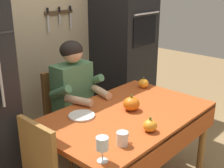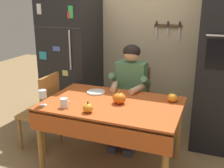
{
  "view_description": "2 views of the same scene",
  "coord_description": "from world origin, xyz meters",
  "px_view_note": "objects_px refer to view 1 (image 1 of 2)",
  "views": [
    {
      "loc": [
        -1.71,
        -1.28,
        1.77
      ],
      "look_at": [
        -0.07,
        0.18,
        0.99
      ],
      "focal_mm": 47.97,
      "sensor_mm": 36.0,
      "label": 1
    },
    {
      "loc": [
        0.95,
        -2.33,
        1.75
      ],
      "look_at": [
        -0.05,
        0.23,
        0.9
      ],
      "focal_mm": 43.44,
      "sensor_mm": 36.0,
      "label": 2
    }
  ],
  "objects_px": {
    "coffee_mug": "(122,138)",
    "wall_oven": "(124,41)",
    "dining_table": "(128,123)",
    "pumpkin_large": "(143,83)",
    "seated_person": "(78,95)",
    "chair_behind_person": "(66,112)",
    "serving_tray": "(82,116)",
    "pumpkin_medium": "(131,104)",
    "wine_glass": "(102,145)",
    "pumpkin_small": "(150,126)"
  },
  "relations": [
    {
      "from": "coffee_mug",
      "to": "wine_glass",
      "type": "bearing_deg",
      "value": -171.84
    },
    {
      "from": "dining_table",
      "to": "pumpkin_medium",
      "type": "height_order",
      "value": "pumpkin_medium"
    },
    {
      "from": "wine_glass",
      "to": "pumpkin_small",
      "type": "xyz_separation_m",
      "value": [
        0.49,
        0.0,
        -0.07
      ]
    },
    {
      "from": "wall_oven",
      "to": "wine_glass",
      "type": "xyz_separation_m",
      "value": [
        -1.66,
        -1.22,
        -0.2
      ]
    },
    {
      "from": "wall_oven",
      "to": "seated_person",
      "type": "relative_size",
      "value": 1.69
    },
    {
      "from": "pumpkin_small",
      "to": "serving_tray",
      "type": "xyz_separation_m",
      "value": [
        -0.16,
        0.54,
        -0.04
      ]
    },
    {
      "from": "wall_oven",
      "to": "pumpkin_medium",
      "type": "distance_m",
      "value": 1.35
    },
    {
      "from": "seated_person",
      "to": "pumpkin_small",
      "type": "xyz_separation_m",
      "value": [
        -0.12,
        -0.9,
        0.05
      ]
    },
    {
      "from": "seated_person",
      "to": "pumpkin_medium",
      "type": "xyz_separation_m",
      "value": [
        0.07,
        -0.58,
        0.06
      ]
    },
    {
      "from": "pumpkin_medium",
      "to": "pumpkin_small",
      "type": "distance_m",
      "value": 0.38
    },
    {
      "from": "pumpkin_large",
      "to": "coffee_mug",
      "type": "bearing_deg",
      "value": -150.77
    },
    {
      "from": "coffee_mug",
      "to": "seated_person",
      "type": "bearing_deg",
      "value": 65.73
    },
    {
      "from": "serving_tray",
      "to": "coffee_mug",
      "type": "bearing_deg",
      "value": -101.97
    },
    {
      "from": "coffee_mug",
      "to": "serving_tray",
      "type": "xyz_separation_m",
      "value": [
        0.11,
        0.51,
        -0.04
      ]
    },
    {
      "from": "chair_behind_person",
      "to": "wine_glass",
      "type": "distance_m",
      "value": 1.3
    },
    {
      "from": "pumpkin_medium",
      "to": "wall_oven",
      "type": "bearing_deg",
      "value": 42.59
    },
    {
      "from": "wine_glass",
      "to": "pumpkin_medium",
      "type": "relative_size",
      "value": 1.17
    },
    {
      "from": "chair_behind_person",
      "to": "pumpkin_medium",
      "type": "height_order",
      "value": "chair_behind_person"
    },
    {
      "from": "pumpkin_medium",
      "to": "serving_tray",
      "type": "distance_m",
      "value": 0.42
    },
    {
      "from": "pumpkin_medium",
      "to": "pumpkin_small",
      "type": "xyz_separation_m",
      "value": [
        -0.19,
        -0.32,
        -0.01
      ]
    },
    {
      "from": "dining_table",
      "to": "pumpkin_small",
      "type": "bearing_deg",
      "value": -112.06
    },
    {
      "from": "wall_oven",
      "to": "pumpkin_small",
      "type": "relative_size",
      "value": 19.15
    },
    {
      "from": "serving_tray",
      "to": "pumpkin_small",
      "type": "bearing_deg",
      "value": -73.07
    },
    {
      "from": "coffee_mug",
      "to": "serving_tray",
      "type": "relative_size",
      "value": 0.51
    },
    {
      "from": "coffee_mug",
      "to": "wall_oven",
      "type": "bearing_deg",
      "value": 39.6
    },
    {
      "from": "wall_oven",
      "to": "seated_person",
      "type": "distance_m",
      "value": 1.14
    },
    {
      "from": "seated_person",
      "to": "chair_behind_person",
      "type": "bearing_deg",
      "value": 90.0
    },
    {
      "from": "wine_glass",
      "to": "seated_person",
      "type": "bearing_deg",
      "value": 55.77
    },
    {
      "from": "chair_behind_person",
      "to": "dining_table",
      "type": "bearing_deg",
      "value": -90.19
    },
    {
      "from": "seated_person",
      "to": "coffee_mug",
      "type": "xyz_separation_m",
      "value": [
        -0.39,
        -0.87,
        0.05
      ]
    },
    {
      "from": "seated_person",
      "to": "pumpkin_medium",
      "type": "bearing_deg",
      "value": -82.87
    },
    {
      "from": "dining_table",
      "to": "pumpkin_large",
      "type": "xyz_separation_m",
      "value": [
        0.57,
        0.27,
        0.13
      ]
    },
    {
      "from": "wall_oven",
      "to": "pumpkin_medium",
      "type": "height_order",
      "value": "wall_oven"
    },
    {
      "from": "wall_oven",
      "to": "dining_table",
      "type": "height_order",
      "value": "wall_oven"
    },
    {
      "from": "seated_person",
      "to": "pumpkin_large",
      "type": "xyz_separation_m",
      "value": [
        0.57,
        -0.33,
        0.05
      ]
    },
    {
      "from": "dining_table",
      "to": "serving_tray",
      "type": "xyz_separation_m",
      "value": [
        -0.28,
        0.24,
        0.09
      ]
    },
    {
      "from": "dining_table",
      "to": "pumpkin_large",
      "type": "distance_m",
      "value": 0.64
    },
    {
      "from": "seated_person",
      "to": "pumpkin_small",
      "type": "height_order",
      "value": "seated_person"
    },
    {
      "from": "dining_table",
      "to": "wine_glass",
      "type": "relative_size",
      "value": 8.72
    },
    {
      "from": "wall_oven",
      "to": "dining_table",
      "type": "distance_m",
      "value": 1.45
    },
    {
      "from": "coffee_mug",
      "to": "chair_behind_person",
      "type": "bearing_deg",
      "value": 69.66
    },
    {
      "from": "wall_oven",
      "to": "dining_table",
      "type": "relative_size",
      "value": 1.5
    },
    {
      "from": "seated_person",
      "to": "pumpkin_small",
      "type": "bearing_deg",
      "value": -97.76
    },
    {
      "from": "chair_behind_person",
      "to": "serving_tray",
      "type": "relative_size",
      "value": 4.48
    },
    {
      "from": "chair_behind_person",
      "to": "serving_tray",
      "type": "xyz_separation_m",
      "value": [
        -0.29,
        -0.55,
        0.24
      ]
    },
    {
      "from": "coffee_mug",
      "to": "pumpkin_large",
      "type": "bearing_deg",
      "value": 29.23
    },
    {
      "from": "wall_oven",
      "to": "pumpkin_small",
      "type": "bearing_deg",
      "value": -133.82
    },
    {
      "from": "dining_table",
      "to": "coffee_mug",
      "type": "height_order",
      "value": "coffee_mug"
    },
    {
      "from": "dining_table",
      "to": "pumpkin_large",
      "type": "relative_size",
      "value": 12.37
    },
    {
      "from": "wine_glass",
      "to": "pumpkin_small",
      "type": "distance_m",
      "value": 0.5
    }
  ]
}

